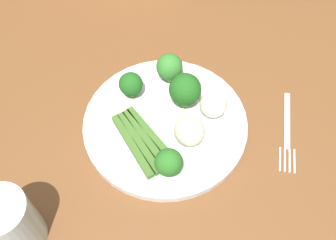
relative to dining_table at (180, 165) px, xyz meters
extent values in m
cube|color=brown|center=(0.00, 0.00, 0.08)|extent=(1.49, 0.84, 0.04)
cube|color=#9E754C|center=(0.17, -0.64, -0.18)|extent=(0.45, 0.45, 0.02)
cylinder|color=#9E754C|center=(-0.02, -0.79, -0.42)|extent=(0.04, 0.04, 0.45)
cylinder|color=#9E754C|center=(0.32, -0.83, -0.42)|extent=(0.04, 0.04, 0.45)
cylinder|color=#9E754C|center=(0.02, -0.45, -0.42)|extent=(0.04, 0.04, 0.45)
cylinder|color=#9E754C|center=(0.36, -0.49, -0.42)|extent=(0.04, 0.04, 0.45)
cylinder|color=white|center=(0.03, -0.02, 0.11)|extent=(0.29, 0.29, 0.01)
cube|color=#3D6626|center=(0.08, 0.03, 0.12)|extent=(0.08, 0.12, 0.01)
cube|color=#3D6626|center=(0.07, 0.02, 0.12)|extent=(0.08, 0.12, 0.01)
cube|color=#3D6626|center=(0.06, 0.02, 0.12)|extent=(0.09, 0.11, 0.01)
cube|color=#3D6626|center=(0.05, 0.01, 0.12)|extent=(0.09, 0.11, 0.01)
cylinder|color=#4C7F2B|center=(-0.01, -0.07, 0.12)|extent=(0.02, 0.02, 0.02)
sphere|color=#1E5B1C|center=(-0.01, -0.07, 0.16)|extent=(0.06, 0.06, 0.06)
cylinder|color=#609E3D|center=(0.02, -0.12, 0.12)|extent=(0.02, 0.02, 0.02)
sphere|color=#337A2D|center=(0.02, -0.12, 0.15)|extent=(0.05, 0.05, 0.05)
cylinder|color=#568E33|center=(0.01, 0.07, 0.12)|extent=(0.02, 0.02, 0.02)
sphere|color=#286B23|center=(0.01, 0.07, 0.15)|extent=(0.05, 0.05, 0.05)
cylinder|color=#4C7F2B|center=(0.09, -0.08, 0.12)|extent=(0.02, 0.02, 0.02)
sphere|color=#1E5B1C|center=(0.09, -0.08, 0.15)|extent=(0.04, 0.04, 0.04)
sphere|color=silver|center=(-0.06, -0.05, 0.14)|extent=(0.05, 0.05, 0.05)
sphere|color=beige|center=(-0.02, 0.01, 0.14)|extent=(0.05, 0.05, 0.05)
cube|color=silver|center=(-0.19, -0.05, 0.10)|extent=(0.02, 0.12, 0.00)
cube|color=silver|center=(-0.17, 0.03, 0.10)|extent=(0.01, 0.05, 0.00)
cube|color=silver|center=(-0.18, 0.03, 0.10)|extent=(0.01, 0.05, 0.00)
cube|color=silver|center=(-0.19, 0.03, 0.10)|extent=(0.01, 0.05, 0.00)
cube|color=silver|center=(-0.20, 0.04, 0.10)|extent=(0.01, 0.05, 0.00)
cylinder|color=silver|center=(0.23, 0.18, 0.15)|extent=(0.08, 0.08, 0.11)
camera|label=1|loc=(0.00, 0.36, 0.70)|focal=42.57mm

